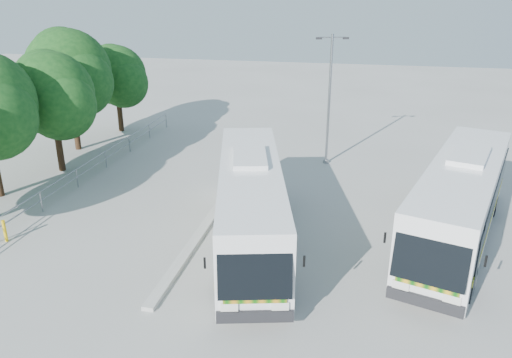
% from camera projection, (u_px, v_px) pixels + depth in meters
% --- Properties ---
extents(ground, '(100.00, 100.00, 0.00)m').
position_uv_depth(ground, '(258.00, 233.00, 20.63)').
color(ground, '#ABABA6').
rests_on(ground, ground).
extents(kerb_divider, '(0.40, 16.00, 0.15)m').
position_uv_depth(kerb_divider, '(218.00, 207.00, 22.88)').
color(kerb_divider, '#B2B2AD').
rests_on(kerb_divider, ground).
extents(railing, '(0.06, 22.00, 1.00)m').
position_uv_depth(railing, '(87.00, 167.00, 25.98)').
color(railing, gray).
rests_on(railing, ground).
extents(tree_far_c, '(4.97, 4.69, 6.49)m').
position_uv_depth(tree_far_c, '(53.00, 94.00, 26.13)').
color(tree_far_c, '#382314').
rests_on(tree_far_c, ground).
extents(tree_far_d, '(5.62, 5.30, 7.33)m').
position_uv_depth(tree_far_d, '(70.00, 72.00, 29.54)').
color(tree_far_d, '#382314').
rests_on(tree_far_d, ground).
extents(tree_far_e, '(4.54, 4.28, 5.92)m').
position_uv_depth(tree_far_e, '(117.00, 76.00, 33.84)').
color(tree_far_e, '#382314').
rests_on(tree_far_e, ground).
extents(coach_main, '(4.94, 11.57, 3.15)m').
position_uv_depth(coach_main, '(250.00, 202.00, 19.33)').
color(coach_main, silver).
rests_on(coach_main, ground).
extents(coach_adjacent, '(5.64, 11.76, 3.22)m').
position_uv_depth(coach_adjacent, '(460.00, 200.00, 19.41)').
color(coach_adjacent, silver).
rests_on(coach_adjacent, ground).
extents(lamppost, '(1.73, 0.62, 7.20)m').
position_uv_depth(lamppost, '(329.00, 95.00, 27.43)').
color(lamppost, gray).
rests_on(lamppost, ground).
extents(bollard, '(0.16, 0.16, 0.92)m').
position_uv_depth(bollard, '(5.00, 231.00, 19.78)').
color(bollard, yellow).
rests_on(bollard, ground).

